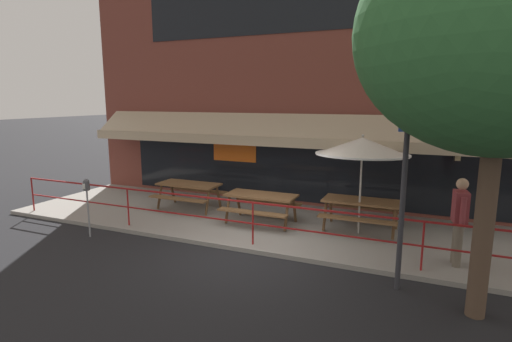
% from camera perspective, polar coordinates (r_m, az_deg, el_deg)
% --- Properties ---
extents(ground_plane, '(120.00, 120.00, 0.00)m').
position_cam_1_polar(ground_plane, '(8.76, -1.26, -11.66)').
color(ground_plane, black).
extents(patio_deck, '(15.00, 4.00, 0.10)m').
position_cam_1_polar(patio_deck, '(10.49, 3.31, -7.64)').
color(patio_deck, gray).
rests_on(patio_deck, ground).
extents(restaurant_building, '(15.00, 1.60, 8.32)m').
position_cam_1_polar(restaurant_building, '(12.13, 7.23, 14.22)').
color(restaurant_building, brown).
rests_on(restaurant_building, ground).
extents(patio_railing, '(13.84, 0.04, 0.97)m').
position_cam_1_polar(patio_railing, '(8.76, -0.46, -6.13)').
color(patio_railing, maroon).
rests_on(patio_railing, patio_deck).
extents(picnic_table_left, '(1.80, 1.42, 0.76)m').
position_cam_1_polar(picnic_table_left, '(11.75, -9.56, -2.50)').
color(picnic_table_left, brown).
rests_on(picnic_table_left, patio_deck).
extents(picnic_table_centre, '(1.80, 1.42, 0.76)m').
position_cam_1_polar(picnic_table_centre, '(10.26, 0.73, -4.22)').
color(picnic_table_centre, brown).
rests_on(picnic_table_centre, patio_deck).
extents(picnic_table_right, '(1.80, 1.42, 0.76)m').
position_cam_1_polar(picnic_table_right, '(10.03, 14.75, -4.91)').
color(picnic_table_right, brown).
rests_on(picnic_table_right, patio_deck).
extents(patio_umbrella_right, '(2.14, 2.14, 2.38)m').
position_cam_1_polar(patio_umbrella_right, '(9.54, 14.95, 3.34)').
color(patio_umbrella_right, '#B7B2A8').
rests_on(patio_umbrella_right, patio_deck).
extents(pedestrian_walking, '(0.29, 0.62, 1.71)m').
position_cam_1_polar(pedestrian_walking, '(8.56, 27.05, -5.88)').
color(pedestrian_walking, '#665B4C').
rests_on(pedestrian_walking, patio_deck).
extents(parking_meter_near, '(0.15, 0.16, 1.42)m').
position_cam_1_polar(parking_meter_near, '(10.22, -23.04, -2.56)').
color(parking_meter_near, gray).
rests_on(parking_meter_near, ground).
extents(street_sign_pole, '(0.28, 0.09, 4.09)m').
position_cam_1_polar(street_sign_pole, '(7.05, 20.48, 0.05)').
color(street_sign_pole, '#2D2D33').
rests_on(street_sign_pole, ground).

